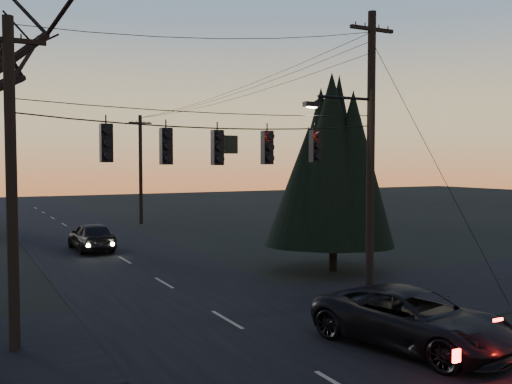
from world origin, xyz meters
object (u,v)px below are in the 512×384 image
evergreen_right (334,162)px  sedan_oncoming_a (92,237)px  utility_pole_right (369,300)px  suv_near (413,319)px  utility_pole_far_r (141,224)px  utility_pole_left (15,350)px

evergreen_right → sedan_oncoming_a: (-8.31, 10.90, -4.07)m
utility_pole_right → suv_near: size_ratio=1.85×
utility_pole_right → suv_near: 5.22m
suv_near → sedan_oncoming_a: size_ratio=1.18×
suv_near → utility_pole_far_r: bearing=72.1°
utility_pole_far_r → suv_near: size_ratio=1.57×
utility_pole_right → sedan_oncoming_a: bearing=111.6°
utility_pole_far_r → sedan_oncoming_a: 13.66m
utility_pole_right → evergreen_right: bearing=68.1°
utility_pole_right → suv_near: (-2.30, -4.63, 0.75)m
utility_pole_left → sedan_oncoming_a: 16.75m
utility_pole_far_r → sedan_oncoming_a: (-6.30, -12.09, 0.78)m
utility_pole_far_r → evergreen_right: evergreen_right is taller
suv_near → sedan_oncoming_a: sedan_oncoming_a is taller
suv_near → sedan_oncoming_a: (-4.00, 20.53, 0.03)m
utility_pole_far_r → sedan_oncoming_a: utility_pole_far_r is taller
utility_pole_left → evergreen_right: bearing=20.3°
sedan_oncoming_a → utility_pole_left: bearing=69.9°
utility_pole_right → utility_pole_left: size_ratio=1.18×
utility_pole_right → utility_pole_far_r: bearing=90.0°
utility_pole_right → suv_near: bearing=-116.4°
utility_pole_left → utility_pole_far_r: same height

